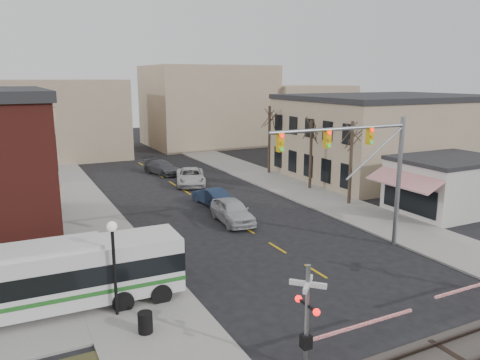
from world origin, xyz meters
name	(u,v)px	position (x,y,z in m)	size (l,w,h in m)	color
ground	(339,286)	(0.00, 0.00, 0.00)	(160.00, 160.00, 0.00)	black
sidewalk_west	(82,210)	(-9.50, 20.00, 0.06)	(5.00, 60.00, 0.12)	gray
sidewalk_east	(287,185)	(9.50, 20.00, 0.06)	(5.00, 60.00, 0.12)	gray
tan_building	(387,135)	(22.00, 20.00, 4.26)	(20.30, 15.30, 8.50)	tan
awning_shop	(448,184)	(15.97, 7.00, 2.16)	(9.74, 6.20, 4.30)	beige
tree_east_a	(351,163)	(10.50, 12.00, 3.50)	(0.28, 0.28, 6.75)	#382B21
tree_east_b	(311,155)	(10.80, 18.00, 3.27)	(0.28, 0.28, 6.30)	#382B21
tree_east_c	(269,140)	(11.00, 26.00, 3.72)	(0.28, 0.28, 7.20)	#382B21
transit_bus	(48,277)	(-13.21, 3.51, 1.71)	(11.79, 2.90, 3.02)	silver
traffic_signal_mast	(367,158)	(4.25, 3.22, 5.70)	(9.33, 0.30, 8.00)	gray
rr_crossing_west	(317,316)	(-5.02, -4.96, 1.97)	(5.60, 1.36, 4.00)	gray
street_lamp	(113,249)	(-10.67, 1.87, 3.17)	(0.44, 0.44, 4.25)	black
trash_bin	(145,322)	(-9.95, -0.14, 0.55)	(0.60, 0.60, 0.87)	black
car_a	(232,211)	(-0.20, 11.93, 0.86)	(2.04, 5.06, 1.72)	#B2B3B7
car_b	(211,196)	(0.35, 17.13, 0.71)	(1.51, 4.32, 1.42)	#172339
car_c	(191,177)	(1.43, 24.70, 0.80)	(2.66, 5.77, 1.60)	#B7B7B7
car_d	(162,167)	(0.53, 30.97, 0.74)	(2.07, 5.10, 1.48)	#45454A
pedestrian_near	(144,272)	(-8.95, 3.64, 1.09)	(0.71, 0.47, 1.94)	#61574E
pedestrian_far	(76,254)	(-11.50, 7.93, 0.97)	(0.82, 0.64, 1.70)	#363F5E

